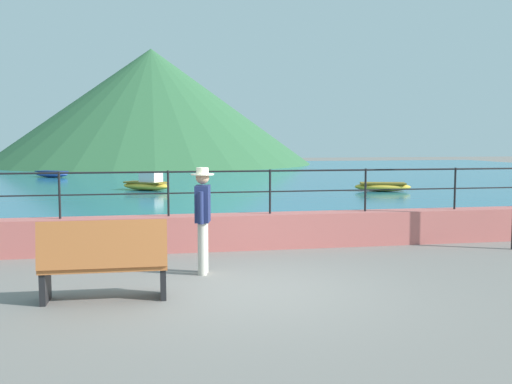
% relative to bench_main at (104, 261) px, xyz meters
% --- Properties ---
extents(ground_plane, '(120.00, 120.00, 0.00)m').
position_rel_bench_main_xyz_m(ground_plane, '(2.03, 0.24, -0.56)').
color(ground_plane, slate).
extents(promenade_wall, '(20.00, 0.56, 0.70)m').
position_rel_bench_main_xyz_m(promenade_wall, '(2.03, 3.44, -0.21)').
color(promenade_wall, '#BC605B').
rests_on(promenade_wall, ground).
extents(railing, '(18.44, 0.04, 0.90)m').
position_rel_bench_main_xyz_m(railing, '(2.03, 3.44, 0.77)').
color(railing, black).
rests_on(railing, promenade_wall).
extents(lake_water, '(64.00, 44.32, 0.06)m').
position_rel_bench_main_xyz_m(lake_water, '(2.03, 26.08, -0.53)').
color(lake_water, '#236B89').
rests_on(lake_water, ground).
extents(hill_main, '(28.10, 28.10, 10.12)m').
position_rel_bench_main_xyz_m(hill_main, '(1.16, 44.29, 4.50)').
color(hill_main, '#33663D').
rests_on(hill_main, ground).
extents(hill_secondary, '(18.19, 18.19, 6.15)m').
position_rel_bench_main_xyz_m(hill_secondary, '(1.57, 42.37, 2.52)').
color(hill_secondary, '#1E4C2D').
rests_on(hill_secondary, ground).
extents(bench_main, '(1.71, 0.58, 1.13)m').
position_rel_bench_main_xyz_m(bench_main, '(0.00, 0.00, 0.00)').
color(bench_main, '#B76633').
rests_on(bench_main, ground).
extents(person_walking, '(0.38, 0.56, 1.75)m').
position_rel_bench_main_xyz_m(person_walking, '(1.48, 1.38, 0.42)').
color(person_walking, beige).
rests_on(person_walking, ground).
extents(boat_0, '(2.46, 1.51, 0.36)m').
position_rel_bench_main_xyz_m(boat_0, '(10.23, 14.57, -0.30)').
color(boat_0, gold).
rests_on(boat_0, lake_water).
extents(boat_1, '(2.37, 2.12, 0.36)m').
position_rel_bench_main_xyz_m(boat_1, '(-4.73, 26.61, -0.30)').
color(boat_1, '#2D4C9E').
rests_on(boat_1, lake_water).
extents(boat_2, '(2.38, 2.10, 0.76)m').
position_rel_bench_main_xyz_m(boat_2, '(0.61, 16.90, -0.23)').
color(boat_2, gold).
rests_on(boat_2, lake_water).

